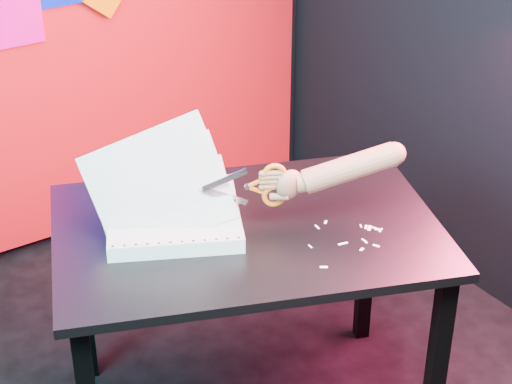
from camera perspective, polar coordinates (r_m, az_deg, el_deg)
room at (r=2.07m, az=-6.21°, el=8.25°), size 3.01×3.01×2.71m
backdrop at (r=3.51m, az=-16.51°, el=9.33°), size 2.88×0.05×2.08m
work_table at (r=2.61m, az=-0.61°, el=-4.08°), size 1.34×1.13×0.75m
printout_stack at (r=2.52m, az=-5.52°, el=-2.00°), size 0.47×0.43×0.36m
scissors at (r=2.48m, az=0.83°, el=0.43°), size 0.22×0.12×0.14m
hand_forearm at (r=2.49m, az=5.57°, el=1.43°), size 0.38×0.22×0.16m
paper_clippings at (r=2.52m, az=6.57°, el=-3.00°), size 0.28×0.20×0.00m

